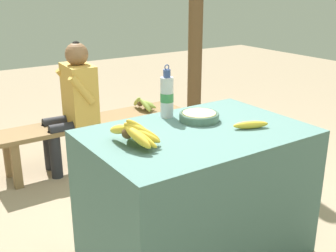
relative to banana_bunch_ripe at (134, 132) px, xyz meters
The scene contains 9 objects.
ground_plane 0.88m from the banana_bunch_ripe, ahead, with size 12.00×12.00×0.00m, color gray.
market_counter 0.57m from the banana_bunch_ripe, ahead, with size 1.14×0.77×0.73m.
banana_bunch_ripe is the anchor object (origin of this frame).
serving_bowl 0.50m from the banana_bunch_ripe, 14.58° to the left, with size 0.22×0.22×0.05m.
water_bottle 0.47m from the banana_bunch_ripe, 37.06° to the left, with size 0.07×0.07×0.30m.
loose_banana_front 0.64m from the banana_bunch_ripe, 11.75° to the right, with size 0.19×0.11×0.04m.
wooden_bench 1.62m from the banana_bunch_ripe, 73.10° to the left, with size 1.59×0.32×0.38m.
seated_vendor 1.49m from the banana_bunch_ripe, 79.28° to the left, with size 0.42×0.40×1.04m.
banana_bunch_green 1.78m from the banana_bunch_ripe, 58.16° to the left, with size 0.17×0.29×0.14m.
Camera 1 is at (-1.27, -1.62, 1.46)m, focal length 45.00 mm.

